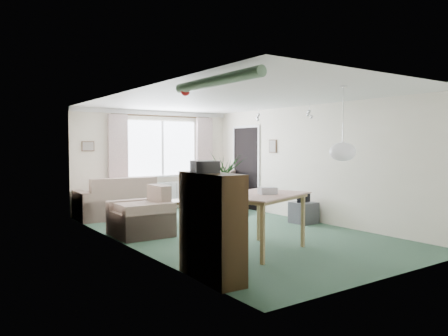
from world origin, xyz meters
TOP-DOWN VIEW (x-y plane):
  - ground at (0.00, 0.00)m, footprint 6.50×6.50m
  - window at (0.20, 3.23)m, footprint 1.80×0.03m
  - curtain_rod at (0.20, 3.15)m, footprint 2.60×0.03m
  - curtain_left at (-0.95, 3.13)m, footprint 0.45×0.08m
  - curtain_right at (1.35, 3.13)m, footprint 0.45×0.08m
  - radiator at (0.20, 3.19)m, footprint 1.20×0.10m
  - doorway at (1.99, 2.20)m, footprint 0.03×0.95m
  - pendant_lamp at (0.20, -2.30)m, footprint 0.36×0.36m
  - tinsel_garland at (-1.92, -2.30)m, footprint 1.60×1.60m
  - bauble_cluster_a at (1.30, 0.90)m, footprint 0.20×0.20m
  - bauble_cluster_b at (1.60, -0.30)m, footprint 0.20×0.20m
  - wall_picture_back at (-1.60, 3.23)m, footprint 0.28×0.03m
  - wall_picture_right at (1.98, 1.20)m, footprint 0.03×0.24m
  - sofa at (-1.10, 2.75)m, footprint 1.82×1.03m
  - armchair_corner at (1.37, 2.73)m, footprint 1.45×1.45m
  - armchair_left at (-1.50, 0.69)m, footprint 0.92×0.97m
  - coffee_table at (-0.07, 1.44)m, footprint 1.06×0.67m
  - photo_frame at (-0.08, 1.49)m, footprint 0.12×0.03m
  - bookshelf at (-1.84, -2.09)m, footprint 0.39×1.04m
  - hifi_box at (-1.88, -2.01)m, footprint 0.37×0.42m
  - houseplant at (-1.42, -1.75)m, footprint 0.70×0.70m
  - dining_table at (-0.50, -1.37)m, footprint 1.56×1.29m
  - gift_box at (-0.43, -1.44)m, footprint 0.29×0.25m
  - tv_cube at (1.70, -0.07)m, footprint 0.45×0.49m
  - pet_bed at (1.28, 1.70)m, footprint 0.77×0.77m

SIDE VIEW (x-z plane):
  - ground at x=0.00m, z-range 0.00..0.00m
  - pet_bed at x=1.28m, z-range 0.00..0.12m
  - tv_cube at x=1.70m, z-range 0.00..0.43m
  - coffee_table at x=-0.07m, z-range 0.00..0.45m
  - radiator at x=0.20m, z-range 0.12..0.68m
  - dining_table at x=-0.50m, z-range 0.00..0.83m
  - armchair_left at x=-1.50m, z-range 0.00..0.86m
  - sofa at x=-1.10m, z-range 0.00..0.89m
  - armchair_corner at x=1.37m, z-range 0.00..0.94m
  - photo_frame at x=-0.08m, z-range 0.45..0.61m
  - bookshelf at x=-1.84m, z-range 0.00..1.25m
  - houseplant at x=-1.42m, z-range 0.00..1.46m
  - gift_box at x=-0.43m, z-range 0.83..0.95m
  - doorway at x=1.99m, z-range 0.00..2.00m
  - curtain_left at x=-0.95m, z-range 0.27..2.27m
  - curtain_right at x=1.35m, z-range 0.27..2.27m
  - hifi_box at x=-1.88m, z-range 1.25..1.39m
  - pendant_lamp at x=0.20m, z-range 1.30..1.66m
  - window at x=0.20m, z-range 0.85..2.15m
  - wall_picture_back at x=-1.60m, z-range 1.44..1.66m
  - wall_picture_right at x=1.98m, z-range 1.40..1.70m
  - bauble_cluster_a at x=1.30m, z-range 2.12..2.32m
  - bauble_cluster_b at x=1.60m, z-range 2.12..2.32m
  - curtain_rod at x=0.20m, z-range 2.25..2.29m
  - tinsel_garland at x=-1.92m, z-range 2.22..2.34m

